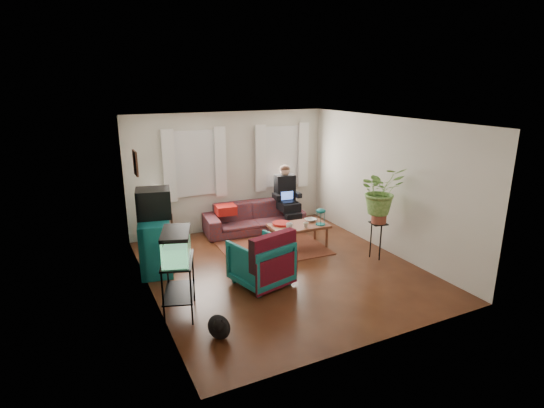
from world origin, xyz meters
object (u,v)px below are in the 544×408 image
dresser (155,244)px  plant_stand (377,240)px  sofa (254,213)px  side_table (160,227)px  aquarium_stand (179,287)px  coffee_table (299,236)px  armchair (261,260)px

dresser → plant_stand: 4.05m
sofa → side_table: size_ratio=3.51×
sofa → plant_stand: sofa is taller
aquarium_stand → coffee_table: size_ratio=0.72×
sofa → side_table: 2.03m
sofa → aquarium_stand: 3.62m
side_table → dresser: size_ratio=0.59×
sofa → armchair: sofa is taller
armchair → sofa: bearing=-125.8°
coffee_table → sofa: bearing=110.9°
sofa → armchair: bearing=-105.7°
dresser → aquarium_stand: size_ratio=1.26×
aquarium_stand → plant_stand: bearing=23.7°
dresser → armchair: size_ratio=1.23×
side_table → aquarium_stand: (-0.35, -3.02, 0.10)m
side_table → aquarium_stand: aquarium_stand is taller
dresser → coffee_table: 2.78m
dresser → sofa: bearing=35.4°
dresser → aquarium_stand: 1.68m
armchair → dresser: bearing=-57.8°
side_table → plant_stand: bearing=-37.4°
dresser → plant_stand: dresser is taller
sofa → coffee_table: (0.42, -1.28, -0.19)m
dresser → plant_stand: size_ratio=1.49×
coffee_table → plant_stand: plant_stand is taller
side_table → aquarium_stand: bearing=-96.6°
sofa → aquarium_stand: bearing=-125.3°
coffee_table → aquarium_stand: bearing=-149.5°
side_table → coffee_table: (2.43, -1.56, -0.07)m
aquarium_stand → coffee_table: aquarium_stand is taller
plant_stand → dresser: bearing=160.9°
sofa → armchair: (-0.93, -2.40, -0.00)m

